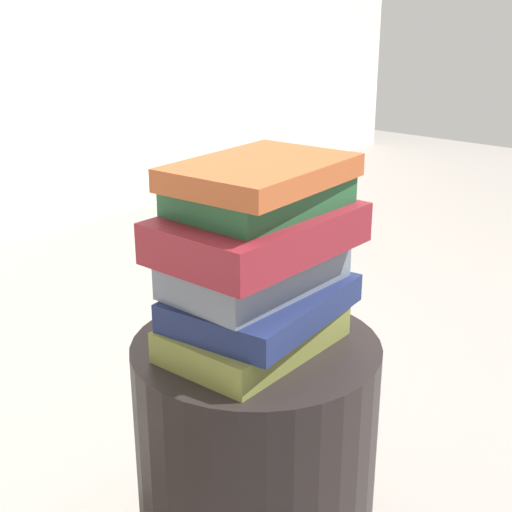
{
  "coord_description": "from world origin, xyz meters",
  "views": [
    {
      "loc": [
        -0.74,
        -0.64,
        0.95
      ],
      "look_at": [
        0.0,
        0.0,
        0.6
      ],
      "focal_mm": 50.1,
      "sensor_mm": 36.0,
      "label": 1
    }
  ],
  "objects_px": {
    "book_olive": "(254,333)",
    "book_forest": "(260,195)",
    "book_rust": "(261,172)",
    "book_navy": "(262,302)",
    "book_slate": "(256,267)",
    "book_maroon": "(259,232)",
    "side_table": "(256,470)"
  },
  "relations": [
    {
      "from": "book_olive",
      "to": "book_maroon",
      "type": "distance_m",
      "value": 0.16
    },
    {
      "from": "book_forest",
      "to": "book_slate",
      "type": "bearing_deg",
      "value": 115.81
    },
    {
      "from": "book_navy",
      "to": "book_slate",
      "type": "xyz_separation_m",
      "value": [
        -0.0,
        0.01,
        0.05
      ]
    },
    {
      "from": "book_olive",
      "to": "side_table",
      "type": "bearing_deg",
      "value": 22.74
    },
    {
      "from": "book_navy",
      "to": "book_forest",
      "type": "height_order",
      "value": "book_forest"
    },
    {
      "from": "side_table",
      "to": "book_navy",
      "type": "xyz_separation_m",
      "value": [
        0.01,
        -0.01,
        0.3
      ]
    },
    {
      "from": "book_slate",
      "to": "book_maroon",
      "type": "distance_m",
      "value": 0.06
    },
    {
      "from": "book_slate",
      "to": "book_olive",
      "type": "bearing_deg",
      "value": -147.18
    },
    {
      "from": "book_slate",
      "to": "book_forest",
      "type": "height_order",
      "value": "book_forest"
    },
    {
      "from": "side_table",
      "to": "book_rust",
      "type": "relative_size",
      "value": 1.77
    },
    {
      "from": "side_table",
      "to": "book_slate",
      "type": "height_order",
      "value": "book_slate"
    },
    {
      "from": "book_slate",
      "to": "book_forest",
      "type": "bearing_deg",
      "value": -63.85
    },
    {
      "from": "side_table",
      "to": "book_forest",
      "type": "distance_m",
      "value": 0.46
    },
    {
      "from": "book_forest",
      "to": "book_rust",
      "type": "bearing_deg",
      "value": -134.67
    },
    {
      "from": "book_navy",
      "to": "book_rust",
      "type": "distance_m",
      "value": 0.2
    },
    {
      "from": "book_olive",
      "to": "book_navy",
      "type": "relative_size",
      "value": 0.96
    },
    {
      "from": "book_maroon",
      "to": "book_rust",
      "type": "bearing_deg",
      "value": 5.38
    },
    {
      "from": "book_maroon",
      "to": "book_slate",
      "type": "bearing_deg",
      "value": 52.97
    },
    {
      "from": "book_rust",
      "to": "book_navy",
      "type": "bearing_deg",
      "value": 18.52
    },
    {
      "from": "book_navy",
      "to": "book_rust",
      "type": "height_order",
      "value": "book_rust"
    },
    {
      "from": "side_table",
      "to": "book_forest",
      "type": "height_order",
      "value": "book_forest"
    },
    {
      "from": "book_olive",
      "to": "book_forest",
      "type": "bearing_deg",
      "value": 14.21
    },
    {
      "from": "book_olive",
      "to": "book_rust",
      "type": "height_order",
      "value": "book_rust"
    },
    {
      "from": "book_slate",
      "to": "book_navy",
      "type": "bearing_deg",
      "value": -88.92
    },
    {
      "from": "side_table",
      "to": "book_slate",
      "type": "distance_m",
      "value": 0.35
    },
    {
      "from": "book_navy",
      "to": "book_olive",
      "type": "bearing_deg",
      "value": 168.43
    },
    {
      "from": "book_maroon",
      "to": "book_rust",
      "type": "relative_size",
      "value": 1.14
    },
    {
      "from": "side_table",
      "to": "book_forest",
      "type": "relative_size",
      "value": 1.89
    },
    {
      "from": "book_olive",
      "to": "book_navy",
      "type": "bearing_deg",
      "value": -6.79
    },
    {
      "from": "side_table",
      "to": "book_maroon",
      "type": "height_order",
      "value": "book_maroon"
    },
    {
      "from": "book_olive",
      "to": "book_forest",
      "type": "height_order",
      "value": "book_forest"
    },
    {
      "from": "book_olive",
      "to": "book_slate",
      "type": "height_order",
      "value": "book_slate"
    }
  ]
}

